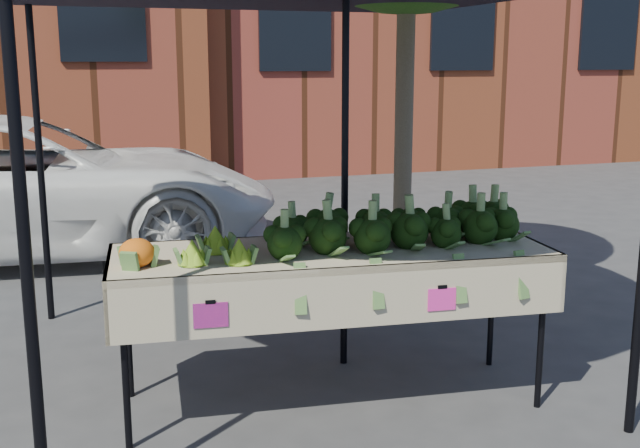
{
  "coord_description": "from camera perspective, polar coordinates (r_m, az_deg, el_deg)",
  "views": [
    {
      "loc": [
        -1.16,
        -3.8,
        1.91
      ],
      "look_at": [
        0.21,
        0.33,
        1.0
      ],
      "focal_mm": 43.71,
      "sensor_mm": 36.0,
      "label": 1
    }
  ],
  "objects": [
    {
      "name": "cauliflower_pair",
      "position": [
        4.0,
        -13.27,
        -1.85
      ],
      "size": [
        0.19,
        0.19,
        0.17
      ],
      "primitive_type": "ellipsoid",
      "color": "orange",
      "rests_on": "table"
    },
    {
      "name": "romanesco_cluster",
      "position": [
        4.08,
        -7.94,
        -1.24
      ],
      "size": [
        0.42,
        0.46,
        0.19
      ],
      "primitive_type": "ellipsoid",
      "color": "#A0B224",
      "rests_on": "table"
    },
    {
      "name": "canopy",
      "position": [
        4.74,
        -2.48,
        5.28
      ],
      "size": [
        3.16,
        3.16,
        2.74
      ],
      "primitive_type": null,
      "color": "black",
      "rests_on": "ground"
    },
    {
      "name": "ground",
      "position": [
        4.4,
        -1.32,
        -13.89
      ],
      "size": [
        90.0,
        90.0,
        0.0
      ],
      "primitive_type": "plane",
      "color": "#333335"
    },
    {
      "name": "table",
      "position": [
        4.41,
        0.83,
        -7.52
      ],
      "size": [
        2.47,
        1.04,
        0.9
      ],
      "color": "#C0AF94",
      "rests_on": "ground"
    },
    {
      "name": "street_tree",
      "position": [
        5.85,
        6.27,
        12.32
      ],
      "size": [
        2.0,
        2.0,
        3.93
      ],
      "primitive_type": null,
      "color": "#1E4C14",
      "rests_on": "ground"
    },
    {
      "name": "broccoli_heap",
      "position": [
        4.42,
        5.53,
        0.21
      ],
      "size": [
        1.59,
        0.56,
        0.25
      ],
      "primitive_type": "ellipsoid",
      "color": "black",
      "rests_on": "table"
    }
  ]
}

